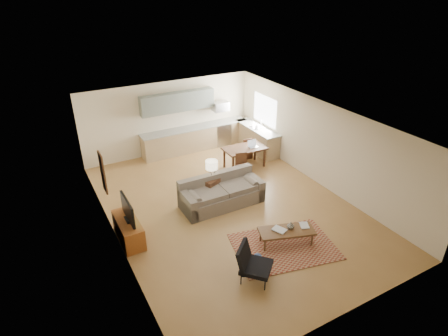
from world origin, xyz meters
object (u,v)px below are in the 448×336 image
console_table (212,189)px  dining_table (244,157)px  armchair (256,264)px  coffee_table (286,237)px  tv_credenza (128,230)px  sofa (222,192)px

console_table → dining_table: bearing=11.5°
dining_table → armchair: bearing=-118.2°
console_table → dining_table: dining_table is taller
coffee_table → tv_credenza: size_ratio=1.08×
sofa → console_table: 0.43m
sofa → coffee_table: size_ratio=1.81×
tv_credenza → dining_table: dining_table is taller
console_table → sofa: bearing=-96.4°
sofa → dining_table: bearing=43.4°
sofa → dining_table: size_ratio=1.73×
tv_credenza → console_table: 2.84m
sofa → console_table: (-0.12, 0.40, -0.08)m
coffee_table → console_table: size_ratio=1.92×
console_table → dining_table: 2.39m
tv_credenza → dining_table: (4.72, 2.06, 0.07)m
sofa → console_table: bearing=106.5°
sofa → coffee_table: sofa is taller
console_table → coffee_table: bearing=-99.6°
console_table → dining_table: (1.97, 1.35, 0.01)m
armchair → tv_credenza: (-2.07, 2.74, -0.13)m
coffee_table → dining_table: bearing=91.0°
coffee_table → armchair: (-1.34, -0.67, 0.22)m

